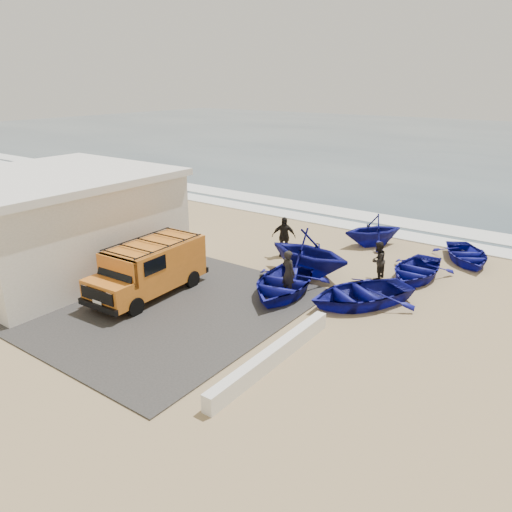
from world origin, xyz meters
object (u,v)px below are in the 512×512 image
Objects in this scene: van at (150,267)px; boat_far_left at (373,230)px; boat_mid_right at (416,270)px; boat_mid_left at (309,252)px; boat_near_right at (360,293)px; fisherman_middle at (378,260)px; fisherman_front at (288,273)px; fisherman_back at (284,237)px; building at (52,222)px; boat_near_left at (283,282)px; boat_far_right at (467,255)px; parapet at (273,356)px.

boat_far_left is at bearing 64.81° from van.
boat_mid_left is at bearing -151.14° from boat_mid_right.
fisherman_middle is at bearing 132.25° from boat_near_right.
fisherman_front reaches higher than boat_mid_right.
fisherman_back is at bearing 73.18° from van.
building reaches higher than boat_near_right.
boat_far_left is (0.39, 7.80, 0.37)m from boat_near_left.
boat_mid_right is at bearing -110.31° from fisherman_front.
boat_far_right is at bearing 154.99° from fisherman_middle.
boat_near_right is 1.19× the size of boat_far_right.
boat_near_left is (-2.64, 4.63, 0.18)m from parapet.
building is 18.96m from boat_far_right.
boat_near_left is at bearing -129.88° from boat_mid_right.
building reaches higher than boat_far_right.
building is 5.09× the size of fisherman_front.
fisherman_middle is (-0.51, 2.82, 0.39)m from boat_near_right.
boat_mid_left reaches higher than boat_near_left.
boat_near_left is 1.13× the size of boat_mid_left.
boat_far_right is at bearing 0.52° from fisherman_back.
boat_mid_left is 2.10× the size of fisherman_front.
boat_mid_left is 1.05× the size of boat_mid_right.
boat_far_right is at bearing -103.96° from fisherman_front.
boat_mid_right is 2.25× the size of fisherman_middle.
fisherman_back is (-2.66, 3.76, 0.05)m from fisherman_front.
fisherman_back is at bearing -172.71° from boat_mid_right.
boat_far_left and fisherman_middle have the same top height.
parapet is 1.18× the size of van.
boat_near_right is at bearing 87.06° from parapet.
building is 2.66× the size of boat_far_right.
fisherman_back reaches higher than boat_far_left.
fisherman_front is (-2.40, 4.63, 0.65)m from parapet.
parapet is 9.37m from boat_mid_right.
parapet is 1.42× the size of boat_near_right.
fisherman_front is at bearing 117.46° from parapet.
parapet is at bearing -14.68° from van.
boat_mid_left is at bearing -61.69° from fisherman_back.
boat_far_left is at bearing 73.60° from boat_near_left.
boat_near_right is (2.92, 0.84, -0.02)m from boat_near_left.
boat_far_right is (5.21, 5.67, -0.66)m from boat_mid_left.
fisherman_back is at bearing 178.96° from boat_far_right.
boat_far_left is at bearing -148.67° from fisherman_middle.
fisherman_back is (-2.42, 3.75, 0.52)m from boat_near_left.
van is (5.67, 0.47, -1.01)m from building.
boat_mid_right is (3.97, 2.30, -0.64)m from boat_mid_left.
building reaches higher than fisherman_front.
boat_mid_right is 1.91× the size of fisherman_back.
boat_mid_right is at bearing -21.10° from fisherman_back.
building is 11.41m from boat_mid_left.
boat_far_right is at bearing 39.84° from boat_far_left.
van is 1.43× the size of boat_far_right.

